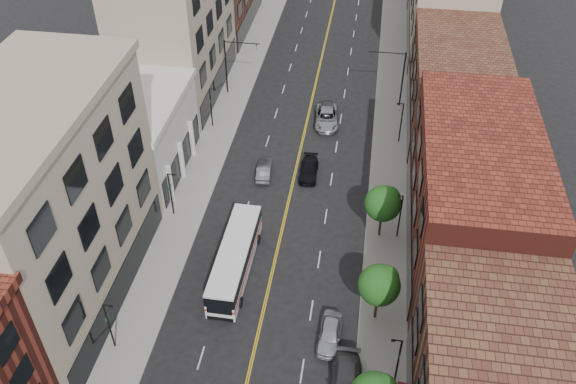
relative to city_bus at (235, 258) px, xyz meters
The scene contains 24 objects.
sidewalk_left 18.90m from the city_bus, 111.05° to the left, with size 4.00×110.00×0.15m, color gray.
sidewalk_right 22.06m from the city_bus, 53.02° to the left, with size 4.00×110.00×0.15m, color gray.
bldg_l_tanoffice 16.18m from the city_bus, 162.18° to the right, with size 10.00×22.00×18.00m, color tan.
bldg_l_white 19.46m from the city_bus, 135.40° to the left, with size 10.00×14.00×8.00m, color silver.
bldg_l_far_a 34.31m from the city_bus, 114.24° to the left, with size 10.00×20.00×18.00m, color tan.
bldg_r_mid 21.70m from the city_bus, 18.00° to the left, with size 10.00×22.00×12.00m, color #581F17.
bldg_r_far_a 34.36m from the city_bus, 53.73° to the left, with size 10.00×20.00×10.00m, color #552B22.
tree_r_2 13.28m from the city_bus, 14.88° to the right, with size 3.40×3.40×5.59m.
tree_r_3 14.47m from the city_bus, 27.76° to the left, with size 3.40×3.40×5.59m.
lamp_l_1 12.24m from the city_bus, 129.31° to the right, with size 0.81×0.55×5.05m.
lamp_l_2 10.21m from the city_bus, 139.57° to the left, with size 0.81×0.55×5.05m.
lamp_l_3 23.89m from the city_bus, 108.87° to the left, with size 0.81×0.55×5.05m.
lamp_r_1 17.08m from the city_bus, 33.60° to the right, with size 0.81×0.55×5.05m.
lamp_r_2 15.69m from the city_bus, 24.86° to the left, with size 0.81×0.55×5.05m.
lamp_r_3 26.69m from the city_bus, 57.85° to the left, with size 0.81×0.55×5.05m.
signal_mast_left 31.51m from the city_bus, 102.95° to the left, with size 4.49×0.18×7.20m.
signal_mast_right 33.55m from the city_bus, 66.17° to the left, with size 4.49×0.18×7.20m.
city_bus is the anchor object (origin of this frame).
car_parked_mid 15.02m from the city_bus, 44.82° to the right, with size 2.25×5.53×1.60m, color #535358.
car_parked_far 11.00m from the city_bus, 34.42° to the right, with size 1.79×4.45×1.52m, color #B4B5BC.
car_lane_behind 14.28m from the city_bus, 89.93° to the left, with size 1.47×4.22×1.39m, color #4F4E53.
car_lane_a 15.74m from the city_bus, 72.45° to the left, with size 1.88×4.63×1.34m, color black.
car_lane_b 25.93m from the city_bus, 77.52° to the left, with size 2.73×5.92×1.65m, color #A4A6AB.
car_lane_c 26.99m from the city_bus, 78.33° to the left, with size 1.94×4.81×1.64m, color #434347.
Camera 1 is at (6.97, -19.09, 40.40)m, focal length 38.00 mm.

